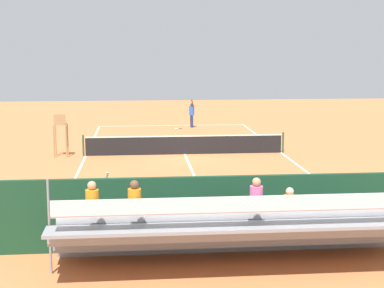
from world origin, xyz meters
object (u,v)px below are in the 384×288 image
equipment_bag (271,232)px  line_judge (103,205)px  courtside_bench (339,216)px  umpire_chair (60,130)px  tennis_player (192,113)px  tennis_net (185,145)px  tennis_racket (177,129)px  bleacher_stand (229,230)px  tennis_ball_near (175,134)px

equipment_bag → line_judge: 4.86m
courtside_bench → equipment_bag: bearing=3.6°
umpire_chair → tennis_player: 12.41m
umpire_chair → line_judge: 13.32m
line_judge → tennis_player: bearing=-101.5°
umpire_chair → courtside_bench: 16.41m
tennis_net → umpire_chair: size_ratio=4.81×
equipment_bag → tennis_racket: size_ratio=1.54×
umpire_chair → equipment_bag: 15.43m
umpire_chair → bleacher_stand: bearing=111.5°
bleacher_stand → equipment_bag: bearing=-127.6°
tennis_player → tennis_racket: tennis_player is taller
umpire_chair → tennis_player: umpire_chair is taller
tennis_player → tennis_ball_near: tennis_player is taller
courtside_bench → tennis_player: (2.16, -23.17, 0.46)m
tennis_ball_near → bleacher_stand: bearing=89.7°
umpire_chair → equipment_bag: size_ratio=2.38×
tennis_player → tennis_racket: bearing=29.5°
umpire_chair → equipment_bag: (-7.59, 13.39, -1.13)m
bleacher_stand → tennis_player: 25.32m
tennis_racket → tennis_ball_near: (0.26, 2.50, 0.02)m
tennis_net → tennis_racket: tennis_net is taller
courtside_bench → tennis_player: 23.27m
tennis_player → line_judge: (4.65, 22.92, 0.00)m
bleacher_stand → tennis_player: size_ratio=4.70×
equipment_bag → tennis_player: size_ratio=0.47×
tennis_player → tennis_ball_near: (1.31, 3.09, -0.98)m
umpire_chair → equipment_bag: umpire_chair is taller
umpire_chair → equipment_bag: bearing=119.5°
tennis_net → tennis_player: size_ratio=5.35×
tennis_net → umpire_chair: bearing=0.1°
tennis_player → tennis_ball_near: size_ratio=29.18×
line_judge → tennis_net: bearing=-104.5°
line_judge → courtside_bench: bearing=177.9°
tennis_net → bleacher_stand: 15.39m
equipment_bag → tennis_ball_near: bearing=-86.0°
equipment_bag → tennis_ball_near: size_ratio=13.64×
bleacher_stand → equipment_bag: (-1.53, -1.98, -0.77)m
umpire_chair → tennis_ball_near: 9.27m
equipment_bag → tennis_racket: bearing=-87.1°
tennis_net → tennis_ball_near: size_ratio=156.06×
courtside_bench → line_judge: size_ratio=0.93×
tennis_racket → equipment_bag: bearing=92.9°
line_judge → tennis_ball_near: bearing=-99.6°
tennis_net → umpire_chair: 6.25m
bleacher_stand → tennis_racket: size_ratio=15.46×
tennis_player → line_judge: 23.39m
tennis_net → umpire_chair: (6.20, 0.01, 0.81)m
umpire_chair → tennis_ball_near: size_ratio=32.42×
courtside_bench → tennis_ball_near: size_ratio=27.27×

